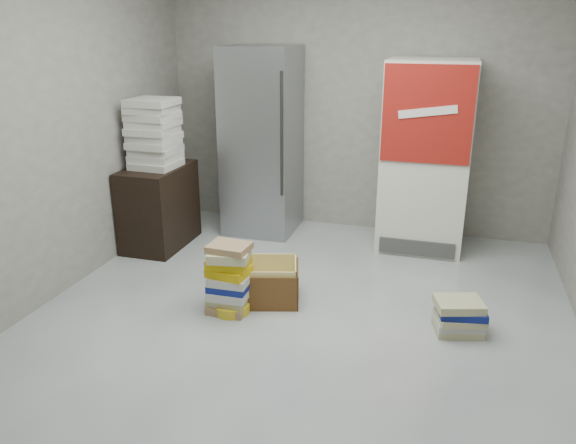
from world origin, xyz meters
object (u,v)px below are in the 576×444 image
(coke_cooler, at_px, (426,156))
(phonebook_stack_main, at_px, (229,278))
(steel_fridge, at_px, (262,142))
(wood_shelf, at_px, (159,206))
(cardboard_box, at_px, (273,285))

(coke_cooler, distance_m, phonebook_stack_main, 2.33)
(steel_fridge, xyz_separation_m, wood_shelf, (-0.83, -0.73, -0.55))
(phonebook_stack_main, bearing_deg, cardboard_box, 45.25)
(coke_cooler, xyz_separation_m, phonebook_stack_main, (-1.30, -1.83, -0.63))
(cardboard_box, bearing_deg, phonebook_stack_main, -149.43)
(phonebook_stack_main, distance_m, cardboard_box, 0.41)
(phonebook_stack_main, relative_size, cardboard_box, 1.12)
(steel_fridge, relative_size, coke_cooler, 1.06)
(coke_cooler, relative_size, wood_shelf, 2.25)
(steel_fridge, relative_size, phonebook_stack_main, 3.40)
(coke_cooler, bearing_deg, wood_shelf, -163.72)
(steel_fridge, relative_size, wood_shelf, 2.37)
(wood_shelf, distance_m, phonebook_stack_main, 1.62)
(steel_fridge, bearing_deg, wood_shelf, -138.69)
(phonebook_stack_main, xyz_separation_m, cardboard_box, (0.26, 0.28, -0.15))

